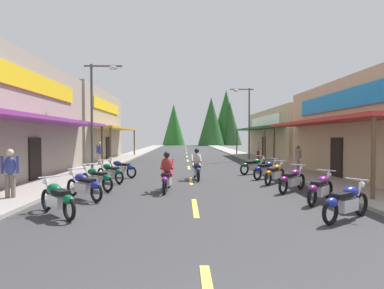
# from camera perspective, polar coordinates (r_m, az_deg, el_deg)

# --- Properties ---
(ground) EXTENTS (10.17, 84.69, 0.10)m
(ground) POSITION_cam_1_polar(r_m,az_deg,el_deg) (29.16, -0.88, -2.79)
(ground) COLOR #38383A
(sidewalk_left) EXTENTS (2.33, 84.69, 0.12)m
(sidewalk_left) POSITION_cam_1_polar(r_m,az_deg,el_deg) (29.74, -13.02, -2.53)
(sidewalk_left) COLOR #9E9991
(sidewalk_left) RESTS_ON ground
(sidewalk_right) EXTENTS (2.33, 84.69, 0.12)m
(sidewalk_right) POSITION_cam_1_polar(r_m,az_deg,el_deg) (29.89, 11.20, -2.50)
(sidewalk_right) COLOR #9E9991
(sidewalk_right) RESTS_ON ground
(centerline_dashes) EXTENTS (0.16, 61.20, 0.01)m
(centerline_dashes) POSITION_cam_1_polar(r_m,az_deg,el_deg) (32.73, -0.95, -2.21)
(centerline_dashes) COLOR #E0C64C
(centerline_dashes) RESTS_ON ground
(storefront_left_far) EXTENTS (8.99, 12.31, 6.26)m
(storefront_left_far) POSITION_cam_1_polar(r_m,az_deg,el_deg) (29.76, -22.52, 3.31)
(storefront_left_far) COLOR gray
(storefront_left_far) RESTS_ON ground
(storefront_right_far) EXTENTS (9.11, 13.68, 4.66)m
(storefront_right_far) POSITION_cam_1_polar(r_m,az_deg,el_deg) (30.85, 20.07, 1.79)
(storefront_right_far) COLOR tan
(storefront_right_far) RESTS_ON ground
(streetlamp_left) EXTENTS (2.12, 0.30, 6.18)m
(streetlamp_left) POSITION_cam_1_polar(r_m,az_deg,el_deg) (17.67, -17.54, 7.55)
(streetlamp_left) COLOR #474C51
(streetlamp_left) RESTS_ON ground
(streetlamp_right) EXTENTS (2.12, 0.30, 6.45)m
(streetlamp_right) POSITION_cam_1_polar(r_m,az_deg,el_deg) (27.24, 10.18, 5.78)
(streetlamp_right) COLOR #474C51
(streetlamp_right) RESTS_ON ground
(motorcycle_parked_right_0) EXTENTS (1.84, 1.26, 1.04)m
(motorcycle_parked_right_0) POSITION_cam_1_polar(r_m,az_deg,el_deg) (8.78, 27.25, -9.62)
(motorcycle_parked_right_0) COLOR black
(motorcycle_parked_right_0) RESTS_ON ground
(motorcycle_parked_right_1) EXTENTS (1.56, 1.61, 1.04)m
(motorcycle_parked_right_1) POSITION_cam_1_polar(r_m,az_deg,el_deg) (10.66, 23.26, -7.61)
(motorcycle_parked_right_1) COLOR black
(motorcycle_parked_right_1) RESTS_ON ground
(motorcycle_parked_right_2) EXTENTS (1.60, 1.56, 1.04)m
(motorcycle_parked_right_2) POSITION_cam_1_polar(r_m,az_deg,el_deg) (12.38, 18.52, -6.29)
(motorcycle_parked_right_2) COLOR black
(motorcycle_parked_right_2) RESTS_ON ground
(motorcycle_parked_right_3) EXTENTS (1.44, 1.72, 1.04)m
(motorcycle_parked_right_3) POSITION_cam_1_polar(r_m,az_deg,el_deg) (14.21, 15.46, -5.26)
(motorcycle_parked_right_3) COLOR black
(motorcycle_parked_right_3) RESTS_ON ground
(motorcycle_parked_right_4) EXTENTS (1.71, 1.44, 1.04)m
(motorcycle_parked_right_4) POSITION_cam_1_polar(r_m,az_deg,el_deg) (15.76, 13.93, -4.58)
(motorcycle_parked_right_4) COLOR black
(motorcycle_parked_right_4) RESTS_ON ground
(motorcycle_parked_right_5) EXTENTS (1.87, 1.21, 1.04)m
(motorcycle_parked_right_5) POSITION_cam_1_polar(r_m,az_deg,el_deg) (17.57, 11.66, -3.94)
(motorcycle_parked_right_5) COLOR black
(motorcycle_parked_right_5) RESTS_ON ground
(motorcycle_parked_left_0) EXTENTS (1.58, 1.59, 1.04)m
(motorcycle_parked_left_0) POSITION_cam_1_polar(r_m,az_deg,el_deg) (9.02, -24.23, -9.29)
(motorcycle_parked_left_0) COLOR black
(motorcycle_parked_left_0) RESTS_ON ground
(motorcycle_parked_left_1) EXTENTS (1.70, 1.46, 1.04)m
(motorcycle_parked_left_1) POSITION_cam_1_polar(r_m,az_deg,el_deg) (10.99, -19.83, -7.30)
(motorcycle_parked_left_1) COLOR black
(motorcycle_parked_left_1) RESTS_ON ground
(motorcycle_parked_left_2) EXTENTS (1.72, 1.43, 1.04)m
(motorcycle_parked_left_2) POSITION_cam_1_polar(r_m,az_deg,el_deg) (12.69, -17.75, -6.10)
(motorcycle_parked_left_2) COLOR black
(motorcycle_parked_left_2) RESTS_ON ground
(motorcycle_parked_left_3) EXTENTS (1.63, 1.53, 1.04)m
(motorcycle_parked_left_3) POSITION_cam_1_polar(r_m,az_deg,el_deg) (14.62, -15.31, -5.07)
(motorcycle_parked_left_3) COLOR black
(motorcycle_parked_left_3) RESTS_ON ground
(motorcycle_parked_left_4) EXTENTS (1.90, 1.17, 1.04)m
(motorcycle_parked_left_4) POSITION_cam_1_polar(r_m,az_deg,el_deg) (16.32, -13.39, -4.37)
(motorcycle_parked_left_4) COLOR black
(motorcycle_parked_left_4) RESTS_ON ground
(rider_cruising_lead) EXTENTS (0.60, 2.14, 1.57)m
(rider_cruising_lead) POSITION_cam_1_polar(r_m,az_deg,el_deg) (11.89, -4.80, -5.74)
(rider_cruising_lead) COLOR black
(rider_cruising_lead) RESTS_ON ground
(rider_cruising_trailing) EXTENTS (0.60, 2.14, 1.57)m
(rider_cruising_trailing) POSITION_cam_1_polar(r_m,az_deg,el_deg) (15.02, 0.88, -4.20)
(rider_cruising_trailing) COLOR black
(rider_cruising_trailing) RESTS_ON ground
(pedestrian_by_shop) EXTENTS (0.37, 0.54, 1.67)m
(pedestrian_by_shop) POSITION_cam_1_polar(r_m,az_deg,el_deg) (27.69, 12.49, -0.94)
(pedestrian_by_shop) COLOR maroon
(pedestrian_by_shop) RESTS_ON ground
(pedestrian_browsing) EXTENTS (0.51, 0.40, 1.63)m
(pedestrian_browsing) POSITION_cam_1_polar(r_m,az_deg,el_deg) (18.54, 19.51, -2.31)
(pedestrian_browsing) COLOR #B2A599
(pedestrian_browsing) RESTS_ON ground
(pedestrian_waiting) EXTENTS (0.54, 0.37, 1.76)m
(pedestrian_waiting) POSITION_cam_1_polar(r_m,az_deg,el_deg) (22.34, -17.15, -1.42)
(pedestrian_waiting) COLOR #B2A599
(pedestrian_waiting) RESTS_ON ground
(pedestrian_strolling) EXTENTS (0.57, 0.31, 1.75)m
(pedestrian_strolling) POSITION_cam_1_polar(r_m,az_deg,el_deg) (11.69, -31.32, -4.29)
(pedestrian_strolling) COLOR #726659
(pedestrian_strolling) RESTS_ON ground
(treeline_backdrop) EXTENTS (19.55, 10.63, 13.53)m
(treeline_backdrop) POSITION_cam_1_polar(r_m,az_deg,el_deg) (73.26, 4.33, 4.51)
(treeline_backdrop) COLOR #235423
(treeline_backdrop) RESTS_ON ground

